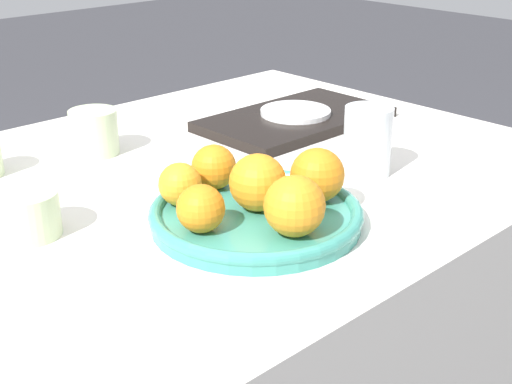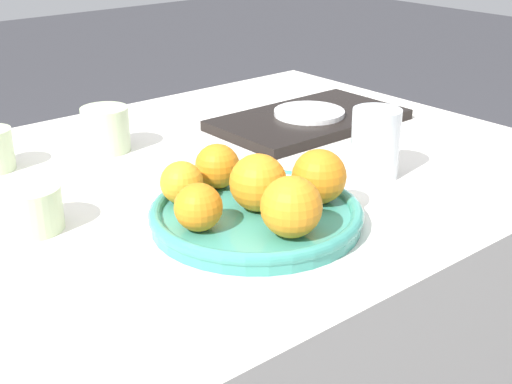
{
  "view_description": "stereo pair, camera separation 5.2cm",
  "coord_description": "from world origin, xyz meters",
  "px_view_note": "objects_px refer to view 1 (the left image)",
  "views": [
    {
      "loc": [
        -0.63,
        -0.86,
        1.17
      ],
      "look_at": [
        -0.01,
        -0.2,
        0.79
      ],
      "focal_mm": 50.0,
      "sensor_mm": 36.0,
      "label": 1
    },
    {
      "loc": [
        -0.59,
        -0.89,
        1.17
      ],
      "look_at": [
        -0.01,
        -0.2,
        0.79
      ],
      "focal_mm": 50.0,
      "sensor_mm": 36.0,
      "label": 2
    }
  ],
  "objects_px": {
    "orange_1": "(317,175)",
    "serving_tray": "(295,119)",
    "orange_5": "(180,184)",
    "cup_0": "(27,214)",
    "water_glass": "(368,141)",
    "orange_3": "(201,208)",
    "orange_0": "(259,182)",
    "orange_4": "(294,206)",
    "fruit_platter": "(256,215)",
    "orange_2": "(214,167)",
    "cup_1": "(94,132)",
    "side_plate": "(296,112)"
  },
  "relations": [
    {
      "from": "orange_1",
      "to": "serving_tray",
      "type": "distance_m",
      "value": 0.43
    },
    {
      "from": "orange_5",
      "to": "cup_0",
      "type": "height_order",
      "value": "orange_5"
    },
    {
      "from": "water_glass",
      "to": "serving_tray",
      "type": "bearing_deg",
      "value": 67.5
    },
    {
      "from": "orange_1",
      "to": "orange_3",
      "type": "xyz_separation_m",
      "value": [
        -0.18,
        0.04,
        -0.01
      ]
    },
    {
      "from": "orange_5",
      "to": "orange_0",
      "type": "bearing_deg",
      "value": -51.18
    },
    {
      "from": "orange_1",
      "to": "water_glass",
      "type": "relative_size",
      "value": 0.69
    },
    {
      "from": "orange_4",
      "to": "orange_5",
      "type": "relative_size",
      "value": 1.3
    },
    {
      "from": "fruit_platter",
      "to": "orange_2",
      "type": "relative_size",
      "value": 4.45
    },
    {
      "from": "cup_1",
      "to": "fruit_platter",
      "type": "bearing_deg",
      "value": -89.09
    },
    {
      "from": "orange_1",
      "to": "orange_4",
      "type": "bearing_deg",
      "value": -152.46
    },
    {
      "from": "orange_5",
      "to": "serving_tray",
      "type": "height_order",
      "value": "orange_5"
    },
    {
      "from": "orange_2",
      "to": "orange_3",
      "type": "bearing_deg",
      "value": -136.89
    },
    {
      "from": "orange_5",
      "to": "side_plate",
      "type": "distance_m",
      "value": 0.48
    },
    {
      "from": "orange_0",
      "to": "cup_1",
      "type": "bearing_deg",
      "value": 92.19
    },
    {
      "from": "orange_1",
      "to": "orange_4",
      "type": "height_order",
      "value": "orange_4"
    },
    {
      "from": "side_plate",
      "to": "cup_0",
      "type": "height_order",
      "value": "cup_0"
    },
    {
      "from": "orange_2",
      "to": "orange_5",
      "type": "relative_size",
      "value": 1.09
    },
    {
      "from": "orange_2",
      "to": "cup_0",
      "type": "relative_size",
      "value": 0.76
    },
    {
      "from": "orange_0",
      "to": "orange_4",
      "type": "height_order",
      "value": "same"
    },
    {
      "from": "orange_0",
      "to": "water_glass",
      "type": "relative_size",
      "value": 0.71
    },
    {
      "from": "orange_1",
      "to": "orange_5",
      "type": "xyz_separation_m",
      "value": [
        -0.15,
        0.12,
        -0.01
      ]
    },
    {
      "from": "orange_2",
      "to": "serving_tray",
      "type": "xyz_separation_m",
      "value": [
        0.36,
        0.18,
        -0.04
      ]
    },
    {
      "from": "fruit_platter",
      "to": "orange_3",
      "type": "xyz_separation_m",
      "value": [
        -0.09,
        0.01,
        0.04
      ]
    },
    {
      "from": "water_glass",
      "to": "cup_0",
      "type": "relative_size",
      "value": 1.28
    },
    {
      "from": "orange_1",
      "to": "side_plate",
      "type": "relative_size",
      "value": 0.56
    },
    {
      "from": "orange_5",
      "to": "serving_tray",
      "type": "bearing_deg",
      "value": 23.79
    },
    {
      "from": "orange_1",
      "to": "water_glass",
      "type": "height_order",
      "value": "water_glass"
    },
    {
      "from": "fruit_platter",
      "to": "orange_4",
      "type": "xyz_separation_m",
      "value": [
        -0.01,
        -0.09,
        0.05
      ]
    },
    {
      "from": "fruit_platter",
      "to": "serving_tray",
      "type": "distance_m",
      "value": 0.47
    },
    {
      "from": "fruit_platter",
      "to": "orange_5",
      "type": "height_order",
      "value": "orange_5"
    },
    {
      "from": "orange_3",
      "to": "orange_5",
      "type": "height_order",
      "value": "orange_3"
    },
    {
      "from": "orange_4",
      "to": "side_plate",
      "type": "relative_size",
      "value": 0.57
    },
    {
      "from": "orange_1",
      "to": "orange_4",
      "type": "distance_m",
      "value": 0.12
    },
    {
      "from": "cup_0",
      "to": "water_glass",
      "type": "bearing_deg",
      "value": -18.46
    },
    {
      "from": "orange_1",
      "to": "cup_1",
      "type": "distance_m",
      "value": 0.45
    },
    {
      "from": "serving_tray",
      "to": "orange_4",
      "type": "bearing_deg",
      "value": -136.5
    },
    {
      "from": "orange_3",
      "to": "side_plate",
      "type": "distance_m",
      "value": 0.55
    },
    {
      "from": "orange_4",
      "to": "orange_2",
      "type": "bearing_deg",
      "value": 82.36
    },
    {
      "from": "orange_3",
      "to": "orange_0",
      "type": "bearing_deg",
      "value": -0.44
    },
    {
      "from": "fruit_platter",
      "to": "orange_5",
      "type": "bearing_deg",
      "value": 123.79
    },
    {
      "from": "side_plate",
      "to": "cup_1",
      "type": "height_order",
      "value": "cup_1"
    },
    {
      "from": "orange_1",
      "to": "cup_1",
      "type": "relative_size",
      "value": 0.93
    },
    {
      "from": "orange_3",
      "to": "cup_0",
      "type": "distance_m",
      "value": 0.24
    },
    {
      "from": "orange_4",
      "to": "serving_tray",
      "type": "relative_size",
      "value": 0.21
    },
    {
      "from": "orange_1",
      "to": "orange_5",
      "type": "height_order",
      "value": "orange_1"
    },
    {
      "from": "cup_1",
      "to": "serving_tray",
      "type": "bearing_deg",
      "value": -18.09
    },
    {
      "from": "cup_1",
      "to": "water_glass",
      "type": "bearing_deg",
      "value": -55.15
    },
    {
      "from": "orange_3",
      "to": "cup_1",
      "type": "relative_size",
      "value": 0.76
    },
    {
      "from": "orange_4",
      "to": "cup_0",
      "type": "relative_size",
      "value": 0.91
    },
    {
      "from": "cup_0",
      "to": "orange_2",
      "type": "bearing_deg",
      "value": -17.95
    }
  ]
}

